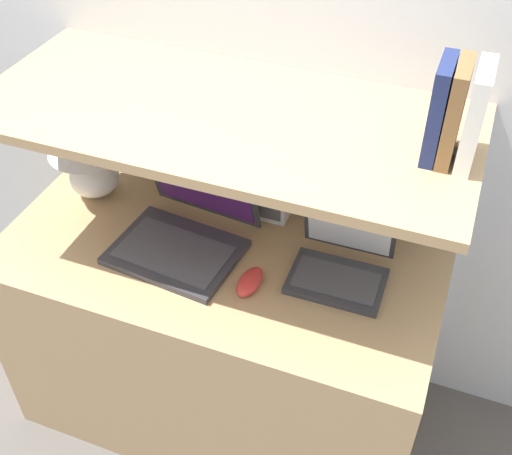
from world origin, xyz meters
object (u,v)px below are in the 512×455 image
object	(u,v)px
laptop_small	(341,265)
book_brown	(455,113)
table_lamp	(87,141)
book_navy	(438,110)
router_box	(270,200)
laptop_large	(184,231)
computer_mouse	(250,282)
book_white	(475,117)

from	to	relation	value
laptop_small	book_brown	distance (m)	0.55
table_lamp	book_navy	xyz separation A→B (m)	(1.00, -0.06, 0.35)
book_brown	router_box	bearing A→B (deg)	162.03
laptop_large	computer_mouse	bearing A→B (deg)	-21.31
table_lamp	laptop_large	xyz separation A→B (m)	(0.37, -0.12, -0.14)
book_navy	laptop_small	bearing A→B (deg)	-171.53
book_brown	laptop_small	bearing A→B (deg)	-172.98
laptop_small	book_brown	size ratio (longest dim) A/B	1.15
book_white	router_box	bearing A→B (deg)	163.42
router_box	book_navy	size ratio (longest dim) A/B	0.52
laptop_large	book_navy	world-z (taller)	book_navy
laptop_large	book_navy	bearing A→B (deg)	5.57
computer_mouse	book_navy	size ratio (longest dim) A/B	0.53
computer_mouse	book_white	xyz separation A→B (m)	(0.46, 0.15, 0.53)
computer_mouse	laptop_large	bearing A→B (deg)	158.69
computer_mouse	book_navy	world-z (taller)	book_navy
table_lamp	router_box	distance (m)	0.58
book_white	book_brown	xyz separation A→B (m)	(-0.04, 0.00, 0.00)
table_lamp	router_box	world-z (taller)	table_lamp
computer_mouse	book_brown	size ratio (longest dim) A/B	0.53
laptop_large	laptop_small	xyz separation A→B (m)	(0.46, 0.04, -0.01)
laptop_large	computer_mouse	size ratio (longest dim) A/B	3.16
computer_mouse	book_white	world-z (taller)	book_white
computer_mouse	book_white	size ratio (longest dim) A/B	0.53
laptop_small	router_box	size ratio (longest dim) A/B	2.22
computer_mouse	router_box	xyz separation A→B (m)	(-0.05, 0.31, 0.04)
table_lamp	computer_mouse	bearing A→B (deg)	-19.39
laptop_small	book_white	size ratio (longest dim) A/B	1.15
book_brown	book_white	bearing A→B (deg)	0.00
router_box	table_lamp	bearing A→B (deg)	-170.57
computer_mouse	book_white	bearing A→B (deg)	18.51
laptop_small	book_white	bearing A→B (deg)	5.82
table_lamp	router_box	size ratio (longest dim) A/B	2.65
book_white	laptop_small	bearing A→B (deg)	-174.18
laptop_small	computer_mouse	distance (m)	0.25
laptop_small	book_navy	xyz separation A→B (m)	(0.17, 0.02, 0.51)
laptop_large	router_box	size ratio (longest dim) A/B	3.25
laptop_large	router_box	xyz separation A→B (m)	(0.19, 0.21, 0.00)
book_navy	table_lamp	bearing A→B (deg)	176.52
table_lamp	laptop_small	size ratio (longest dim) A/B	1.20
computer_mouse	book_brown	bearing A→B (deg)	20.23
laptop_small	book_navy	size ratio (longest dim) A/B	1.15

